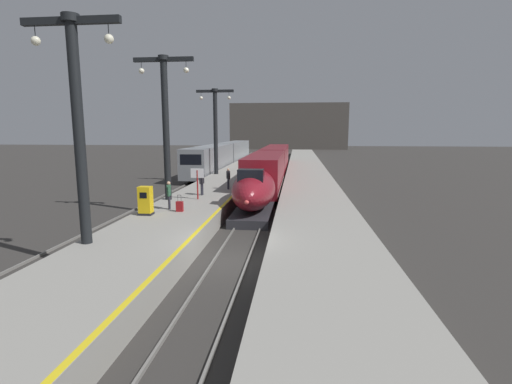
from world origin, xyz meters
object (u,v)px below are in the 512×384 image
(station_column_mid, at_px, (165,115))
(passenger_far_waiting, at_px, (202,182))
(station_column_near, at_px, (77,110))
(station_column_far, at_px, (215,123))
(passenger_mid_platform, at_px, (228,177))
(ticket_machine_yellow, at_px, (146,202))
(regional_train_adjacent, at_px, (224,155))
(departure_info_board, at_px, (197,177))
(passenger_near_edge, at_px, (169,193))
(rolling_suitcase, at_px, (180,206))
(highspeed_train_main, at_px, (270,167))

(station_column_mid, xyz_separation_m, passenger_far_waiting, (1.85, 2.00, -4.69))
(station_column_near, xyz_separation_m, station_column_far, (0.00, 25.80, -0.03))
(passenger_mid_platform, relative_size, ticket_machine_yellow, 1.06)
(regional_train_adjacent, distance_m, station_column_mid, 31.90)
(station_column_near, xyz_separation_m, ticket_machine_yellow, (0.35, 5.47, -4.72))
(ticket_machine_yellow, bearing_deg, station_column_mid, 94.19)
(station_column_near, distance_m, passenger_far_waiting, 13.17)
(passenger_mid_platform, height_order, departure_info_board, departure_info_board)
(passenger_near_edge, xyz_separation_m, rolling_suitcase, (0.82, -0.58, -0.69))
(station_column_mid, bearing_deg, rolling_suitcase, -62.28)
(regional_train_adjacent, xyz_separation_m, station_column_near, (2.20, -41.74, 4.39))
(station_column_mid, height_order, ticket_machine_yellow, station_column_mid)
(station_column_far, xyz_separation_m, passenger_mid_platform, (3.27, -10.60, -4.45))
(station_column_mid, distance_m, rolling_suitcase, 6.84)
(station_column_far, xyz_separation_m, ticket_machine_yellow, (0.35, -20.32, -4.70))
(station_column_far, bearing_deg, rolling_suitcase, -84.17)
(highspeed_train_main, height_order, passenger_mid_platform, highspeed_train_main)
(regional_train_adjacent, bearing_deg, station_column_near, -86.98)
(passenger_mid_platform, bearing_deg, passenger_far_waiting, -115.71)
(passenger_mid_platform, xyz_separation_m, departure_info_board, (-1.29, -4.66, 0.52))
(regional_train_adjacent, relative_size, passenger_near_edge, 21.66)
(station_column_near, height_order, passenger_near_edge, station_column_near)
(highspeed_train_main, bearing_deg, ticket_machine_yellow, -105.50)
(rolling_suitcase, height_order, departure_info_board, departure_info_board)
(rolling_suitcase, bearing_deg, ticket_machine_yellow, -147.60)
(station_column_near, distance_m, rolling_suitcase, 8.53)
(station_column_far, bearing_deg, departure_info_board, -82.60)
(passenger_mid_platform, bearing_deg, station_column_near, -102.13)
(station_column_near, bearing_deg, departure_info_board, 79.35)
(regional_train_adjacent, relative_size, station_column_near, 4.03)
(station_column_mid, distance_m, station_column_far, 15.55)
(ticket_machine_yellow, bearing_deg, passenger_mid_platform, 73.30)
(passenger_far_waiting, distance_m, departure_info_board, 1.79)
(highspeed_train_main, height_order, ticket_machine_yellow, highspeed_train_main)
(regional_train_adjacent, bearing_deg, rolling_suitcase, -83.25)
(regional_train_adjacent, xyz_separation_m, station_column_mid, (2.20, -31.49, 4.60))
(passenger_near_edge, xyz_separation_m, departure_info_board, (0.83, 3.46, 0.52))
(passenger_mid_platform, xyz_separation_m, rolling_suitcase, (-1.30, -8.70, -0.69))
(passenger_near_edge, height_order, passenger_mid_platform, same)
(station_column_near, distance_m, station_column_far, 25.80)
(passenger_far_waiting, relative_size, rolling_suitcase, 1.72)
(station_column_mid, relative_size, departure_info_board, 4.47)
(station_column_near, bearing_deg, regional_train_adjacent, 93.02)
(station_column_far, distance_m, passenger_mid_platform, 11.95)
(highspeed_train_main, bearing_deg, passenger_near_edge, -104.46)
(regional_train_adjacent, distance_m, station_column_near, 42.03)
(station_column_near, bearing_deg, ticket_machine_yellow, 86.34)
(regional_train_adjacent, distance_m, passenger_mid_platform, 27.10)
(passenger_near_edge, bearing_deg, station_column_far, 93.53)
(highspeed_train_main, height_order, regional_train_adjacent, regional_train_adjacent)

